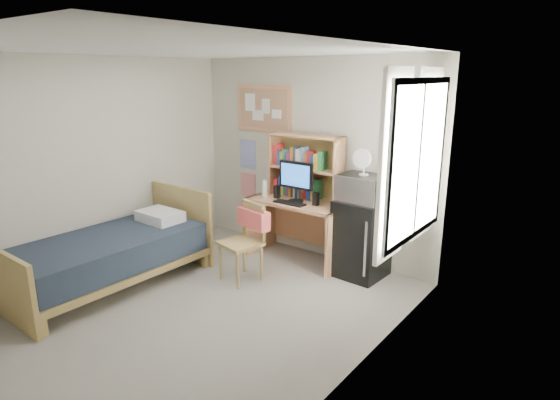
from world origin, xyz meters
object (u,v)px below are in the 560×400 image
Objects in this scene: desk at (298,230)px; microwave at (363,188)px; desk_fan at (364,163)px; bulletin_board at (264,108)px; speaker_right at (316,199)px; bed at (109,261)px; mini_fridge at (361,238)px; desk_chair at (240,243)px; monitor at (296,182)px; speaker_left at (277,192)px.

desk is 2.41× the size of microwave.
microwave is 1.94× the size of desk_fan.
speaker_right is at bearing -18.86° from bulletin_board.
speaker_right is at bearing 51.15° from bed.
mini_fridge is at bearing 90.00° from microwave.
microwave is (1.06, 0.97, 0.63)m from desk_chair.
desk_chair is 1.71m from desk_fan.
bed is (-1.29, -1.96, -0.11)m from desk.
bulletin_board is at bearing 154.41° from monitor.
monitor is 0.35m from speaker_left.
bed is 2.55m from speaker_right.
speaker_right is at bearing -11.31° from desk.
bed is 13.02× the size of speaker_left.
bed is (-1.12, -1.02, -0.17)m from desk_chair.
mini_fridge is 5.88× the size of speaker_right.
desk_fan is at bearing -90.00° from mini_fridge.
mini_fridge is 3.42× the size of desk_fan.
desk_chair is 1.08m from monitor.
desk is at bearing 168.69° from speaker_right.
speaker_left is at bearing -171.77° from mini_fridge.
bed is at bearing -130.31° from speaker_right.
speaker_right is at bearing -168.99° from microwave.
monitor reaches higher than desk.
bulletin_board is 1.00× the size of desk_chair.
bulletin_board is 0.73× the size of desk.
microwave is at bearing 54.16° from desk_chair.
bulletin_board is 1.82m from desk_fan.
microwave reaches higher than desk.
bulletin_board reaches higher than desk_chair.
bulletin_board is 1.00× the size of mini_fridge.
speaker_right reaches higher than desk_chair.
desk_fan is at bearing 0.00° from microwave.
microwave is (1.72, -0.30, -0.82)m from bulletin_board.
bulletin_board is 5.70× the size of speaker_left.
mini_fridge is 0.63m from microwave.
desk is 0.90m from mini_fridge.
monitor is at bearing -25.12° from bulletin_board.
mini_fridge is (0.90, 0.05, 0.07)m from desk.
bulletin_board is at bearing 79.55° from bed.
desk is 0.96m from desk_chair.
mini_fridge is at bearing 54.72° from desk_chair.
bulletin_board is at bearing 173.15° from desk_fan.
bulletin_board is at bearing 157.91° from desk.
desk_chair is 1.57m from microwave.
desk_chair is (0.66, -1.27, -1.45)m from bulletin_board.
desk is 0.57m from speaker_left.
desk_fan is at bearing 7.45° from speaker_right.
bulletin_board is 0.44× the size of bed.
desk_fan is at bearing 54.16° from desk_chair.
desk_chair is 5.68× the size of speaker_left.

